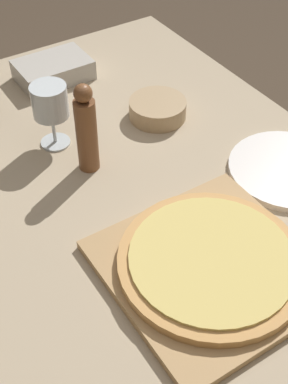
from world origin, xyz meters
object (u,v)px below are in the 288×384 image
at_px(pepper_mill, 86,130).
at_px(small_bowl, 158,109).
at_px(pizza, 211,260).
at_px(wine_glass, 50,103).

bearing_deg(pepper_mill, small_bowl, 18.25).
relative_size(pizza, wine_glass, 2.20).
xyz_separation_m(wine_glass, small_bowl, (0.26, -0.04, -0.09)).
xyz_separation_m(pepper_mill, small_bowl, (0.23, 0.08, -0.08)).
xyz_separation_m(pizza, wine_glass, (-0.07, 0.49, 0.08)).
bearing_deg(small_bowl, pepper_mill, -161.75).
height_order(wine_glass, small_bowl, wine_glass).
bearing_deg(pizza, small_bowl, 67.85).
height_order(pizza, small_bowl, small_bowl).
bearing_deg(small_bowl, pizza, -112.15).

